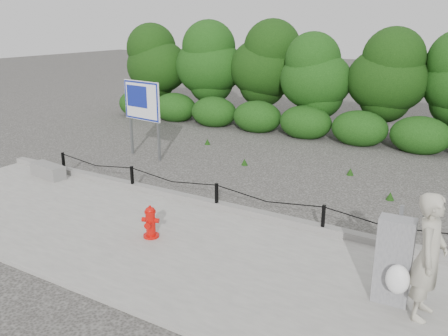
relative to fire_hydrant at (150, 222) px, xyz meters
name	(u,v)px	position (x,y,z in m)	size (l,w,h in m)	color
ground	(217,212)	(0.32, 1.92, -0.39)	(90.00, 90.00, 0.00)	#2D2B28
sidewalk	(162,244)	(0.32, -0.08, -0.35)	(14.00, 4.00, 0.08)	gray
curb	(218,205)	(0.32, 1.97, -0.24)	(14.00, 0.22, 0.14)	slate
chain_barrier	(217,193)	(0.32, 1.92, 0.06)	(10.06, 0.06, 0.60)	black
treeline	(370,69)	(1.21, 10.84, 2.11)	(20.30, 3.69, 4.91)	black
fire_hydrant	(150,222)	(0.00, 0.00, 0.00)	(0.39, 0.39, 0.66)	red
pedestrian	(427,258)	(4.98, 0.00, 0.60)	(0.76, 0.71, 1.87)	#A6A18E
concrete_block	(48,171)	(-4.79, 1.47, -0.13)	(1.13, 0.39, 0.36)	slate
utility_cabinet	(394,261)	(4.52, 0.15, 0.36)	(0.53, 0.38, 1.49)	gray
advertising_sign	(142,104)	(-4.00, 4.54, 1.30)	(1.49, 0.30, 2.40)	slate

